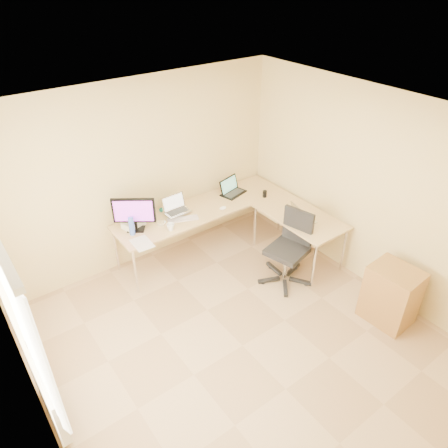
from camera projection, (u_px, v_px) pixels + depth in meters
floor at (243, 346)px, 4.85m from camera, size 4.50×4.50×0.00m
ceiling at (250, 130)px, 3.44m from camera, size 4.50×4.50×0.00m
wall_back at (141, 175)px, 5.66m from camera, size 4.50×0.00×4.50m
wall_left at (25, 359)px, 3.09m from camera, size 0.00×4.50×4.50m
wall_right at (377, 195)px, 5.20m from camera, size 0.00×4.50×4.50m
desk_main at (204, 228)px, 6.26m from camera, size 2.65×0.70×0.73m
desk_return at (298, 237)px, 6.08m from camera, size 0.70×1.30×0.73m
monitor at (134, 214)px, 5.45m from camera, size 0.56×0.47×0.48m
book_stack at (171, 211)px, 5.94m from camera, size 0.24×0.30×0.05m
laptop_center at (177, 205)px, 5.81m from camera, size 0.37×0.29×0.23m
laptop_black at (233, 187)px, 6.35m from camera, size 0.44×0.37×0.24m
keyboard at (183, 219)px, 5.78m from camera, size 0.44×0.27×0.02m
mouse at (223, 208)px, 6.01m from camera, size 0.12×0.08×0.04m
mug at (171, 227)px, 5.54m from camera, size 0.12×0.12×0.10m
cd_stack at (161, 223)px, 5.68m from camera, size 0.13×0.13×0.03m
water_bottle at (132, 226)px, 5.42m from camera, size 0.09×0.09×0.26m
papers at (142, 243)px, 5.31m from camera, size 0.24×0.33×0.01m
white_box at (132, 224)px, 5.61m from camera, size 0.29×0.24×0.09m
desk_fan at (142, 216)px, 5.63m from camera, size 0.26×0.26×0.26m
black_cup at (265, 194)px, 6.30m from camera, size 0.07×0.07×0.10m
laptop_return at (304, 214)px, 5.70m from camera, size 0.39×0.33×0.23m
office_chair at (287, 251)px, 5.57m from camera, size 0.75×0.75×1.03m
cabinet at (391, 296)px, 5.03m from camera, size 0.49×0.59×0.78m
radiator at (48, 395)px, 3.91m from camera, size 0.09×0.80×0.55m
window at (10, 301)px, 3.25m from camera, size 0.10×1.80×1.40m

